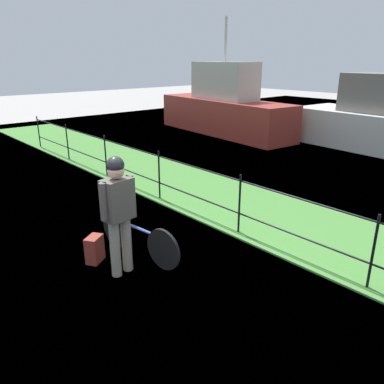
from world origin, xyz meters
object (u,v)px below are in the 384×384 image
Objects in this scene: bicycle_main at (138,237)px; terrier_dog at (120,193)px; wooden_crate at (120,205)px; cyclist_person at (118,206)px; moored_boat_near at (380,122)px; backpack_on_paving at (95,249)px; moored_boat_mid at (224,108)px.

terrier_dog is at bearing -172.29° from bicycle_main.
terrier_dog reaches higher than wooden_crate.
cyclist_person is (0.58, -0.38, 0.07)m from terrier_dog.
moored_boat_near reaches higher than cyclist_person.
terrier_dog reaches higher than bicycle_main.
cyclist_person is 4.21× the size of backpack_on_paving.
wooden_crate is (-0.38, -0.05, 0.41)m from bicycle_main.
wooden_crate is 0.76m from cyclist_person.
wooden_crate is at bearing -87.48° from moored_boat_near.
cyclist_person is (0.61, -0.37, 0.27)m from wooden_crate.
cyclist_person is at bearing -61.42° from bicycle_main.
wooden_crate is at bearing -24.96° from backpack_on_paving.
wooden_crate is 10.22m from moored_boat_mid.
backpack_on_paving is 0.06× the size of moored_boat_mid.
backpack_on_paving is 0.07× the size of moored_boat_near.
wooden_crate is 1.00× the size of backpack_on_paving.
bicycle_main is 5.12× the size of terrier_dog.
terrier_dog is 0.19× the size of cyclist_person.
moored_boat_near is at bearing 95.74° from cyclist_person.
moored_boat_mid is at bearing -162.20° from moored_boat_near.
moored_boat_near reaches higher than wooden_crate.
backpack_on_paving is at bearing -81.65° from wooden_crate.
wooden_crate is 1.24× the size of terrier_dog.
bicycle_main is 0.56m from wooden_crate.
bicycle_main is at bearing 7.71° from wooden_crate.
terrier_dog is at bearing -87.34° from moored_boat_near.
backpack_on_paving is at bearing -118.36° from bicycle_main.
moored_boat_near reaches higher than bicycle_main.
backpack_on_paving is 10.71m from moored_boat_mid.
bicycle_main is 10.42m from moored_boat_mid.
bicycle_main is 4.12× the size of backpack_on_paving.
wooden_crate is 0.74m from backpack_on_paving.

